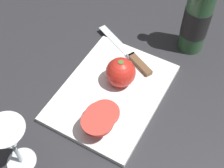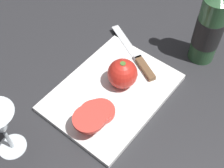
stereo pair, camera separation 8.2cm
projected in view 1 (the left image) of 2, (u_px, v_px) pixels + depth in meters
ground_plane at (134, 73)px, 0.91m from camera, size 3.00×3.00×0.00m
cutting_board at (112, 92)px, 0.86m from camera, size 0.35×0.26×0.02m
wine_bottle at (197, 17)px, 0.88m from camera, size 0.08×0.08×0.32m
wine_glass at (10, 140)px, 0.66m from camera, size 0.09×0.09×0.16m
whole_tomato at (121, 72)px, 0.84m from camera, size 0.08×0.08×0.08m
knife at (134, 59)px, 0.91m from camera, size 0.13×0.23×0.01m
tomato_slice_stack_near at (101, 117)px, 0.77m from camera, size 0.13×0.09×0.06m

